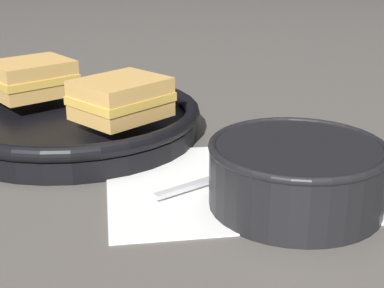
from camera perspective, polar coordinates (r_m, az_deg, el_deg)
The scene contains 7 objects.
ground_plane at distance 0.63m, azimuth 2.18°, elevation -3.11°, with size 4.00×4.00×0.00m, color #56514C.
napkin at distance 0.61m, azimuth 3.80°, elevation -3.75°, with size 0.30×0.27×0.00m.
soup_bowl at distance 0.56m, azimuth 10.10°, elevation -2.59°, with size 0.17×0.17×0.06m.
spoon at distance 0.63m, azimuth 5.04°, elevation -2.49°, with size 0.16×0.06×0.01m.
skillet at distance 0.76m, azimuth -11.20°, elevation 2.19°, with size 0.31×0.31×0.04m.
sandwich_near_left at distance 0.69m, azimuth -6.91°, elevation 4.41°, with size 0.13×0.12×0.05m.
sandwich_near_right at distance 0.81m, azimuth -15.29°, elevation 6.19°, with size 0.12×0.11×0.05m.
Camera 1 is at (-0.22, -0.54, 0.25)m, focal length 55.00 mm.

